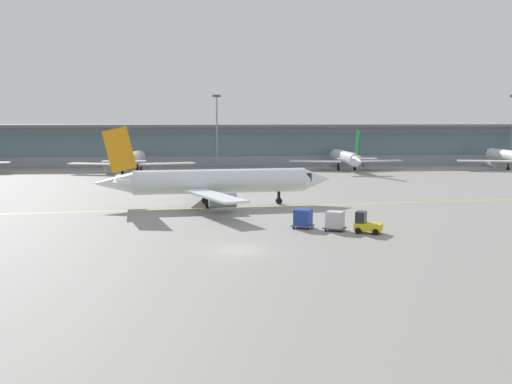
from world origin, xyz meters
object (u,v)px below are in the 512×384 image
(gate_airplane_1, at_px, (132,160))
(cargo_dolly_lead, at_px, (335,220))
(gate_airplane_2, at_px, (345,158))
(apron_light_mast_1, at_px, (217,128))
(taxiing_regional_jet, at_px, (217,182))
(cargo_dolly_trailing, at_px, (303,218))
(apron_light_mast_2, at_px, (512,127))
(baggage_tug, at_px, (366,224))

(gate_airplane_1, bearing_deg, cargo_dolly_lead, -155.39)
(gate_airplane_1, height_order, cargo_dolly_lead, gate_airplane_1)
(gate_airplane_1, height_order, gate_airplane_2, gate_airplane_1)
(gate_airplane_2, bearing_deg, apron_light_mast_1, 73.95)
(taxiing_regional_jet, relative_size, cargo_dolly_trailing, 11.72)
(apron_light_mast_2, bearing_deg, cargo_dolly_trailing, -129.18)
(cargo_dolly_lead, distance_m, apron_light_mast_2, 99.30)
(gate_airplane_1, xyz_separation_m, cargo_dolly_lead, (27.24, -64.32, -1.66))
(taxiing_regional_jet, relative_size, baggage_tug, 10.34)
(gate_airplane_1, height_order, apron_light_mast_1, apron_light_mast_1)
(apron_light_mast_1, bearing_deg, baggage_tug, -80.82)
(gate_airplane_1, height_order, apron_light_mast_2, apron_light_mast_2)
(gate_airplane_2, relative_size, baggage_tug, 8.95)
(baggage_tug, relative_size, cargo_dolly_lead, 1.13)
(cargo_dolly_lead, distance_m, apron_light_mast_1, 77.87)
(gate_airplane_2, distance_m, baggage_tug, 71.75)
(baggage_tug, xyz_separation_m, cargo_dolly_trailing, (-5.69, 3.06, 0.16))
(gate_airplane_2, height_order, apron_light_mast_2, apron_light_mast_2)
(taxiing_regional_jet, xyz_separation_m, cargo_dolly_trailing, (8.28, -16.57, -1.98))
(baggage_tug, xyz_separation_m, apron_light_mast_2, (57.20, 80.24, 8.05))
(gate_airplane_1, relative_size, gate_airplane_2, 1.03)
(baggage_tug, xyz_separation_m, apron_light_mast_1, (-12.66, 78.33, 7.91))
(gate_airplane_2, bearing_deg, baggage_tug, 168.63)
(gate_airplane_2, bearing_deg, gate_airplane_1, 96.11)
(gate_airplane_1, xyz_separation_m, apron_light_mast_1, (17.33, 12.53, 6.09))
(cargo_dolly_trailing, bearing_deg, baggage_tug, -0.00)
(gate_airplane_1, bearing_deg, baggage_tug, -153.84)
(cargo_dolly_trailing, relative_size, apron_light_mast_2, 0.16)
(taxiing_regional_jet, xyz_separation_m, apron_light_mast_2, (71.18, 60.61, 5.91))
(gate_airplane_2, distance_m, cargo_dolly_lead, 70.93)
(gate_airplane_2, bearing_deg, apron_light_mast_2, -76.23)
(taxiing_regional_jet, distance_m, cargo_dolly_lead, 21.44)
(gate_airplane_1, distance_m, cargo_dolly_trailing, 67.29)
(gate_airplane_2, relative_size, cargo_dolly_lead, 10.14)
(gate_airplane_1, relative_size, cargo_dolly_trailing, 10.45)
(cargo_dolly_lead, bearing_deg, cargo_dolly_trailing, 180.00)
(gate_airplane_2, xyz_separation_m, apron_light_mast_1, (-27.39, 8.12, 6.17))
(taxiing_regional_jet, distance_m, baggage_tug, 24.19)
(baggage_tug, height_order, apron_light_mast_2, apron_light_mast_2)
(baggage_tug, distance_m, apron_light_mast_2, 98.87)
(cargo_dolly_lead, bearing_deg, apron_light_mast_1, 125.60)
(gate_airplane_2, xyz_separation_m, cargo_dolly_trailing, (-20.42, -67.14, -1.58))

